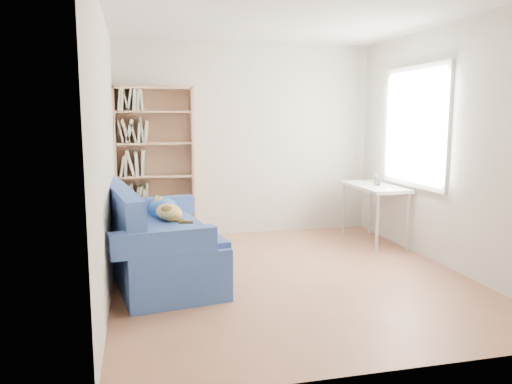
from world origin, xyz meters
TOP-DOWN VIEW (x-y plane):
  - ground at (0.00, 0.00)m, footprint 4.00×4.00m
  - room_shell at (0.10, 0.03)m, footprint 3.54×4.04m
  - sofa at (-1.32, 0.31)m, footprint 1.18×2.03m
  - bookshelf at (-1.25, 1.83)m, footprint 0.99×0.31m
  - desk at (1.48, 1.10)m, footprint 0.50×1.09m
  - pen_cup at (1.49, 1.05)m, footprint 0.08×0.08m

SIDE VIEW (x-z plane):
  - ground at x=0.00m, z-range 0.00..0.00m
  - sofa at x=-1.32m, z-range -0.12..0.82m
  - desk at x=1.48m, z-range 0.29..1.04m
  - pen_cup at x=1.49m, z-range 0.73..0.89m
  - bookshelf at x=-1.25m, z-range -0.08..1.91m
  - room_shell at x=0.10m, z-range 0.33..2.95m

